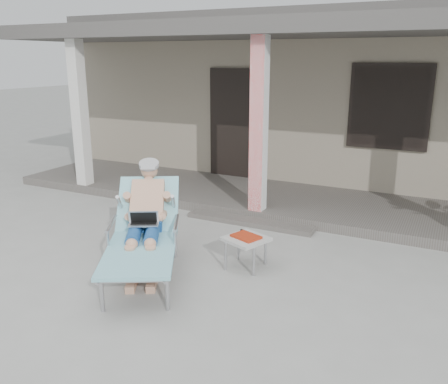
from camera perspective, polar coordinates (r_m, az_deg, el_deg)
The scene contains 7 objects.
ground at distance 5.72m, azimuth -4.40°, elevation -9.48°, with size 60.00×60.00×0.00m, color #9E9E99.
house at distance 11.27m, azimuth 12.83°, elevation 11.54°, with size 10.40×5.40×3.30m.
porch_deck at distance 8.24m, azimuth 6.27°, elevation -0.93°, with size 10.00×2.00×0.15m, color #605B56.
porch_overhang at distance 7.85m, azimuth 6.74°, elevation 18.28°, with size 10.00×2.30×2.85m.
porch_step at distance 7.24m, azimuth 3.09°, elevation -3.58°, with size 2.00×0.30×0.07m, color #605B56.
lounger at distance 5.55m, azimuth -9.65°, elevation -1.68°, with size 1.57×2.03×1.29m.
side_table at distance 5.68m, azimuth 2.67°, elevation -5.84°, with size 0.59×0.59×0.41m.
Camera 1 is at (2.68, -4.43, 2.45)m, focal length 38.00 mm.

